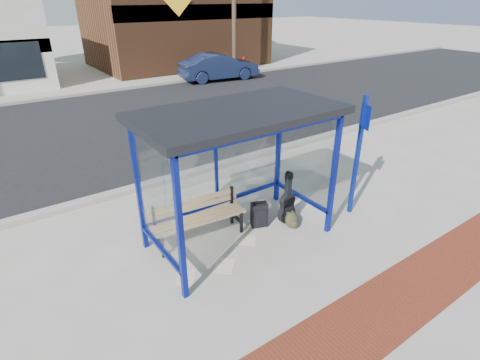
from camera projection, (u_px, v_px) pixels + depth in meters
ground at (239, 238)px, 6.87m from camera, size 120.00×120.00×0.00m
brick_paver_strip at (352, 331)px, 4.96m from camera, size 60.00×1.00×0.01m
curb_near at (170, 179)px, 8.98m from camera, size 60.00×0.25×0.12m
street_asphalt at (105, 126)px, 12.75m from camera, size 60.00×10.00×0.00m
curb_far at (70, 96)px, 16.47m from camera, size 60.00×0.25×0.12m
far_sidewalk at (60, 89)px, 17.89m from camera, size 60.00×4.00×0.01m
bus_shelter at (237, 129)px, 6.01m from camera, size 3.30×1.80×2.42m
storefront_brown at (175, 10)px, 23.16m from camera, size 10.00×7.08×6.40m
bench at (198, 216)px, 6.70m from camera, size 1.75×0.57×0.81m
guitar_bag at (287, 205)px, 7.20m from camera, size 0.38×0.11×1.03m
suitcase at (259, 215)px, 7.14m from camera, size 0.36×0.29×0.54m
backpack at (292, 221)px, 7.12m from camera, size 0.30×0.28×0.32m
sign_post at (359, 150)px, 7.12m from camera, size 0.15×0.29×2.41m
newspaper_a at (186, 277)px, 5.92m from camera, size 0.45×0.46×0.01m
newspaper_b at (224, 266)px, 6.17m from camera, size 0.49×0.49×0.01m
newspaper_c at (246, 240)px, 6.81m from camera, size 0.47×0.46×0.01m
parked_car at (219, 67)px, 19.52m from camera, size 4.28×1.94×1.36m
fire_hydrant at (244, 63)px, 22.38m from camera, size 0.33×0.23×0.77m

